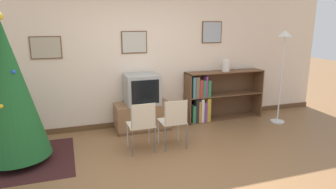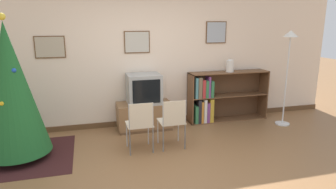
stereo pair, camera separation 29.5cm
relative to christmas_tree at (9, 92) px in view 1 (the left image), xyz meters
The scene contains 11 objects.
ground_plane 2.59m from the christmas_tree, 27.08° to the right, with size 24.00×24.00×0.00m, color brown.
wall_back 2.38m from the christmas_tree, 27.12° to the left, with size 8.25×0.11×2.70m.
area_rug 1.05m from the christmas_tree, 71.15° to the left, with size 1.57×1.45×0.01m.
christmas_tree is the anchor object (origin of this frame).
tv_console 2.34m from the christmas_tree, 19.89° to the left, with size 1.02×0.52×0.51m.
television 2.22m from the christmas_tree, 19.83° to the left, with size 0.62×0.51×0.55m.
folding_chair_left 1.92m from the christmas_tree, ahead, with size 0.40×0.40×0.82m.
folding_chair_right 2.42m from the christmas_tree, ahead, with size 0.40×0.40×0.82m.
bookshelf 3.69m from the christmas_tree, 13.31° to the left, with size 1.67×0.36×1.01m.
vase 3.94m from the christmas_tree, 11.97° to the left, with size 0.16×0.16×0.25m.
standing_lamp 4.80m from the christmas_tree, ahead, with size 0.28×0.28×1.84m.
Camera 1 is at (-1.33, -3.45, 2.01)m, focal length 32.00 mm.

